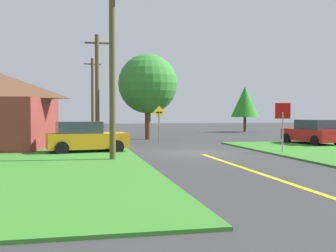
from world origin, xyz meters
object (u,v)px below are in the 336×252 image
at_px(utility_pole_near, 112,65).
at_px(pine_tree_center, 245,102).
at_px(utility_pole_far, 93,94).
at_px(stop_sign, 283,118).
at_px(car_on_crossroad, 313,132).
at_px(parked_car_near_building, 85,137).
at_px(direction_sign, 159,120).
at_px(oak_tree_left, 148,84).
at_px(utility_pole_mid, 97,86).

bearing_deg(utility_pole_near, pine_tree_center, 56.71).
relative_size(utility_pole_far, pine_tree_center, 1.59).
xyz_separation_m(stop_sign, utility_pole_far, (-8.76, 25.47, 2.23)).
xyz_separation_m(stop_sign, pine_tree_center, (7.33, 22.80, 1.44)).
height_order(car_on_crossroad, pine_tree_center, pine_tree_center).
relative_size(parked_car_near_building, direction_sign, 1.66).
distance_m(parked_car_near_building, direction_sign, 8.23).
relative_size(stop_sign, car_on_crossroad, 0.59).
bearing_deg(utility_pole_far, oak_tree_left, -73.75).
xyz_separation_m(direction_sign, pine_tree_center, (12.12, 14.22, 1.68)).
height_order(parked_car_near_building, pine_tree_center, pine_tree_center).
bearing_deg(utility_pole_near, car_on_crossroad, 25.71).
bearing_deg(car_on_crossroad, utility_pole_mid, 54.04).
distance_m(utility_pole_mid, pine_tree_center, 19.53).
distance_m(car_on_crossroad, utility_pole_near, 15.09).
bearing_deg(stop_sign, pine_tree_center, -99.48).
relative_size(oak_tree_left, pine_tree_center, 1.34).
distance_m(stop_sign, parked_car_near_building, 10.15).
distance_m(parked_car_near_building, car_on_crossroad, 14.59).
xyz_separation_m(parked_car_near_building, oak_tree_left, (4.91, 10.25, 3.49)).
bearing_deg(stop_sign, parked_car_near_building, -3.96).
bearing_deg(utility_pole_mid, stop_sign, -53.33).
distance_m(oak_tree_left, pine_tree_center, 16.13).
height_order(stop_sign, utility_pole_far, utility_pole_far).
bearing_deg(direction_sign, utility_pole_near, -111.15).
bearing_deg(pine_tree_center, utility_pole_far, 170.60).
xyz_separation_m(utility_pole_near, pine_tree_center, (16.10, 24.52, -0.85)).
bearing_deg(parked_car_near_building, utility_pole_far, 79.21).
relative_size(stop_sign, direction_sign, 1.01).
xyz_separation_m(stop_sign, car_on_crossroad, (4.50, 4.67, -1.01)).
bearing_deg(direction_sign, stop_sign, -60.85).
bearing_deg(pine_tree_center, utility_pole_mid, -145.95).
relative_size(stop_sign, pine_tree_center, 0.52).
relative_size(utility_pole_far, direction_sign, 3.08).
bearing_deg(oak_tree_left, pine_tree_center, 40.24).
bearing_deg(utility_pole_far, direction_sign, -76.74).
height_order(utility_pole_near, direction_sign, utility_pole_near).
bearing_deg(car_on_crossroad, utility_pole_far, 24.94).
height_order(direction_sign, oak_tree_left, oak_tree_left).
relative_size(utility_pole_mid, oak_tree_left, 1.19).
distance_m(car_on_crossroad, utility_pole_mid, 15.50).
bearing_deg(stop_sign, utility_pole_far, -62.67).
height_order(utility_pole_far, pine_tree_center, utility_pole_far).
xyz_separation_m(car_on_crossroad, oak_tree_left, (-9.46, 7.73, 3.49)).
relative_size(utility_pole_near, utility_pole_mid, 1.01).
xyz_separation_m(utility_pole_mid, utility_pole_far, (0.08, 13.59, 0.02)).
height_order(utility_pole_mid, pine_tree_center, utility_pole_mid).
height_order(car_on_crossroad, utility_pole_far, utility_pole_far).
xyz_separation_m(utility_pole_far, direction_sign, (3.98, -16.89, -2.47)).
xyz_separation_m(car_on_crossroad, utility_pole_near, (-13.27, -6.39, 3.31)).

